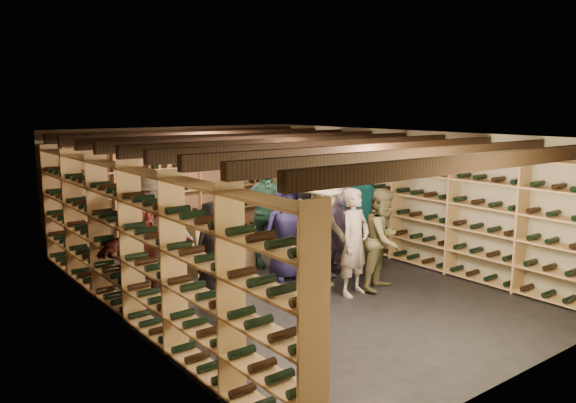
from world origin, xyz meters
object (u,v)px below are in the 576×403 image
(crate_stack_right, at_px, (244,247))
(person_8, at_px, (329,214))
(person_11, at_px, (335,224))
(person_0, at_px, (214,250))
(person_2, at_px, (383,239))
(person_7, at_px, (355,242))
(crate_stack_left, at_px, (204,249))
(person_5, at_px, (144,250))
(person_3, at_px, (324,232))
(crate_loose, at_px, (261,245))
(person_6, at_px, (287,232))
(person_1, at_px, (229,254))
(person_4, at_px, (361,215))
(person_12, at_px, (303,220))
(person_9, at_px, (155,230))
(person_10, at_px, (265,214))

(crate_stack_right, distance_m, person_8, 1.64)
(person_11, bearing_deg, person_0, 155.83)
(person_8, bearing_deg, person_11, -114.90)
(person_2, height_order, person_7, person_7)
(crate_stack_left, bearing_deg, person_5, -151.16)
(crate_stack_left, height_order, person_3, person_3)
(crate_loose, height_order, person_6, person_6)
(person_5, height_order, person_8, person_8)
(person_1, height_order, person_4, person_4)
(person_1, bearing_deg, crate_loose, 27.71)
(person_0, height_order, person_8, person_8)
(crate_stack_left, relative_size, crate_loose, 1.70)
(person_7, relative_size, person_11, 0.95)
(crate_loose, bearing_deg, person_12, -95.79)
(crate_stack_left, bearing_deg, person_9, -169.07)
(person_1, xyz_separation_m, person_11, (2.42, 0.53, 0.03))
(crate_stack_left, xyz_separation_m, crate_loose, (1.70, 0.74, -0.34))
(crate_stack_right, relative_size, person_7, 0.42)
(person_8, xyz_separation_m, person_10, (-0.98, 0.58, 0.02))
(crate_stack_right, distance_m, person_7, 2.44)
(person_10, bearing_deg, person_6, -81.49)
(person_1, relative_size, person_3, 0.94)
(person_5, bearing_deg, person_12, -1.65)
(crate_loose, distance_m, person_4, 2.37)
(person_9, bearing_deg, person_5, -102.39)
(crate_stack_right, distance_m, person_2, 2.67)
(crate_stack_right, xyz_separation_m, person_11, (1.00, -1.33, 0.52))
(person_6, bearing_deg, crate_loose, 86.22)
(person_9, xyz_separation_m, person_12, (2.50, -0.58, -0.05))
(person_3, relative_size, person_11, 1.04)
(crate_stack_left, xyz_separation_m, person_1, (-0.62, -1.86, 0.41))
(person_1, distance_m, person_8, 2.90)
(crate_stack_right, bearing_deg, person_12, -45.76)
(person_5, relative_size, person_6, 0.99)
(person_9, bearing_deg, person_2, -14.20)
(person_7, height_order, person_12, person_12)
(crate_stack_right, distance_m, crate_loose, 1.20)
(crate_stack_left, relative_size, person_0, 0.57)
(person_7, relative_size, person_9, 0.89)
(crate_stack_left, distance_m, person_2, 3.06)
(crate_stack_left, distance_m, person_0, 1.35)
(person_10, bearing_deg, person_8, -10.78)
(crate_stack_right, distance_m, person_5, 2.36)
(person_10, bearing_deg, person_1, -117.61)
(person_7, height_order, person_11, person_11)
(crate_stack_left, bearing_deg, person_4, -29.74)
(person_1, height_order, person_3, person_3)
(person_2, distance_m, person_8, 1.62)
(person_12, bearing_deg, person_8, -18.32)
(person_4, relative_size, person_9, 1.02)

